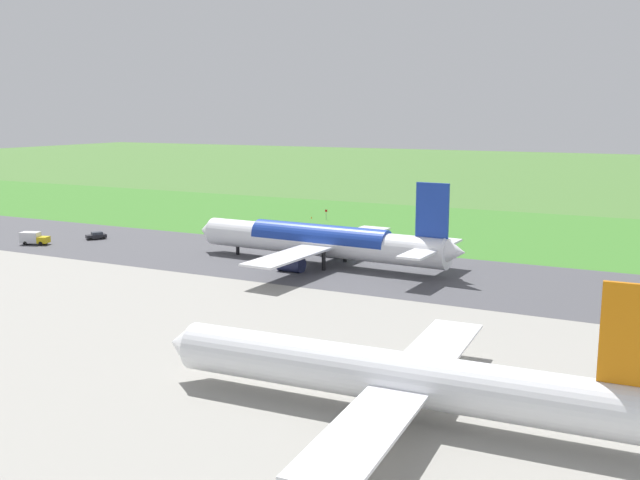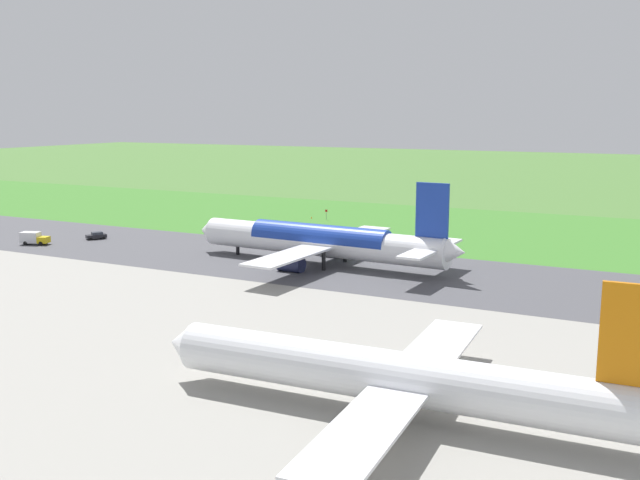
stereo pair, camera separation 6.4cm
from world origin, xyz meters
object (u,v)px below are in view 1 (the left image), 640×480
(service_truck_baggage, at_px, (34,238))
(service_car_followme, at_px, (96,236))
(no_stopping_sign, at_px, (326,214))
(airliner_parked_near, at_px, (400,376))
(airliner_main, at_px, (322,241))
(traffic_cone_orange, at_px, (312,218))

(service_truck_baggage, height_order, service_car_followme, service_truck_baggage)
(service_car_followme, height_order, no_stopping_sign, no_stopping_sign)
(airliner_parked_near, bearing_deg, service_truck_baggage, -25.24)
(airliner_main, height_order, service_car_followme, airliner_main)
(service_car_followme, distance_m, no_stopping_sign, 57.31)
(service_truck_baggage, bearing_deg, service_car_followme, -123.10)
(no_stopping_sign, relative_size, traffic_cone_orange, 4.92)
(airliner_parked_near, bearing_deg, airliner_main, -57.27)
(service_car_followme, bearing_deg, airliner_main, 178.57)
(no_stopping_sign, height_order, traffic_cone_orange, no_stopping_sign)
(airliner_parked_near, xyz_separation_m, no_stopping_sign, (58.97, -104.39, -2.28))
(traffic_cone_orange, bearing_deg, airliner_main, 119.34)
(service_truck_baggage, distance_m, traffic_cone_orange, 68.17)
(airliner_main, xyz_separation_m, no_stopping_sign, (23.37, -49.00, -2.75))
(airliner_parked_near, xyz_separation_m, service_truck_baggage, (97.81, -46.10, -2.48))
(no_stopping_sign, bearing_deg, traffic_cone_orange, -7.58)
(airliner_parked_near, height_order, service_car_followme, airliner_parked_near)
(airliner_main, relative_size, airliner_parked_near, 1.11)
(airliner_main, height_order, airliner_parked_near, airliner_main)
(airliner_main, bearing_deg, no_stopping_sign, -64.50)
(service_car_followme, relative_size, no_stopping_sign, 1.67)
(airliner_parked_near, distance_m, service_car_followme, 107.18)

